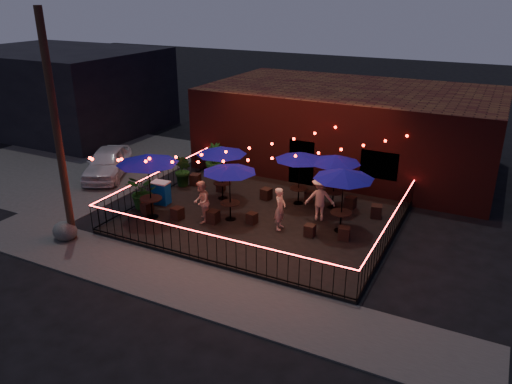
% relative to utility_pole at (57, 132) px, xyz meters
% --- Properties ---
extents(ground, '(110.00, 110.00, 0.00)m').
position_rel_utility_pole_xyz_m(ground, '(5.40, 2.60, -4.00)').
color(ground, black).
rests_on(ground, ground).
extents(patio, '(10.00, 8.00, 0.15)m').
position_rel_utility_pole_xyz_m(patio, '(5.40, 4.60, -3.92)').
color(patio, black).
rests_on(patio, ground).
extents(sidewalk, '(18.00, 2.50, 0.05)m').
position_rel_utility_pole_xyz_m(sidewalk, '(5.40, -0.65, -3.98)').
color(sidewalk, '#3D3C39').
rests_on(sidewalk, ground).
extents(parking_lot, '(11.00, 12.00, 0.02)m').
position_rel_utility_pole_xyz_m(parking_lot, '(-6.60, 6.60, -3.99)').
color(parking_lot, '#3D3C39').
rests_on(parking_lot, ground).
extents(brick_building, '(14.00, 8.00, 4.00)m').
position_rel_utility_pole_xyz_m(brick_building, '(6.40, 12.59, -2.00)').
color(brick_building, '#3A120F').
rests_on(brick_building, ground).
extents(background_building, '(12.00, 9.00, 5.00)m').
position_rel_utility_pole_xyz_m(background_building, '(-12.60, 11.60, -1.50)').
color(background_building, black).
rests_on(background_building, ground).
extents(utility_pole, '(0.26, 0.26, 8.00)m').
position_rel_utility_pole_xyz_m(utility_pole, '(0.00, 0.00, 0.00)').
color(utility_pole, '#3A2317').
rests_on(utility_pole, ground).
extents(fence_front, '(10.00, 0.04, 1.04)m').
position_rel_utility_pole_xyz_m(fence_front, '(5.40, 0.60, -3.34)').
color(fence_front, black).
rests_on(fence_front, patio).
extents(fence_left, '(0.04, 8.00, 1.04)m').
position_rel_utility_pole_xyz_m(fence_left, '(0.40, 4.60, -3.34)').
color(fence_left, black).
rests_on(fence_left, patio).
extents(fence_right, '(0.04, 8.00, 1.04)m').
position_rel_utility_pole_xyz_m(fence_right, '(10.40, 4.60, -3.34)').
color(fence_right, black).
rests_on(fence_right, patio).
extents(festoon_lights, '(10.02, 8.72, 1.32)m').
position_rel_utility_pole_xyz_m(festoon_lights, '(4.39, 4.30, -1.48)').
color(festoon_lights, '#FC170B').
rests_on(festoon_lights, ground).
extents(cafe_table_0, '(2.52, 2.52, 2.60)m').
position_rel_utility_pole_xyz_m(cafe_table_0, '(1.60, 2.57, -1.47)').
color(cafe_table_0, black).
rests_on(cafe_table_0, patio).
extents(cafe_table_1, '(2.56, 2.56, 2.32)m').
position_rel_utility_pole_xyz_m(cafe_table_1, '(3.09, 5.48, -1.74)').
color(cafe_table_1, black).
rests_on(cafe_table_1, patio).
extents(cafe_table_2, '(2.36, 2.36, 2.28)m').
position_rel_utility_pole_xyz_m(cafe_table_2, '(4.43, 3.80, -1.77)').
color(cafe_table_2, black).
rests_on(cafe_table_2, patio).
extents(cafe_table_3, '(2.31, 2.31, 2.25)m').
position_rel_utility_pole_xyz_m(cafe_table_3, '(6.18, 6.44, -1.80)').
color(cafe_table_3, black).
rests_on(cafe_table_3, patio).
extents(cafe_table_4, '(2.77, 2.77, 2.42)m').
position_rel_utility_pole_xyz_m(cafe_table_4, '(8.55, 4.77, -1.64)').
color(cafe_table_4, black).
rests_on(cafe_table_4, patio).
extents(cafe_table_5, '(2.31, 2.31, 2.26)m').
position_rel_utility_pole_xyz_m(cafe_table_5, '(7.59, 6.70, -1.79)').
color(cafe_table_5, black).
rests_on(cafe_table_5, patio).
extents(bistro_chair_0, '(0.45, 0.45, 0.45)m').
position_rel_utility_pole_xyz_m(bistro_chair_0, '(1.17, 2.79, -3.63)').
color(bistro_chair_0, black).
rests_on(bistro_chair_0, patio).
extents(bistro_chair_1, '(0.47, 0.47, 0.48)m').
position_rel_utility_pole_xyz_m(bistro_chair_1, '(2.58, 2.89, -3.61)').
color(bistro_chair_1, black).
rests_on(bistro_chair_1, patio).
extents(bistro_chair_2, '(0.50, 0.50, 0.50)m').
position_rel_utility_pole_xyz_m(bistro_chair_2, '(1.15, 6.32, -3.60)').
color(bistro_chair_2, black).
rests_on(bistro_chair_2, patio).
extents(bistro_chair_3, '(0.39, 0.39, 0.40)m').
position_rel_utility_pole_xyz_m(bistro_chair_3, '(2.59, 6.17, -3.65)').
color(bistro_chair_3, black).
rests_on(bistro_chair_3, patio).
extents(bistro_chair_4, '(0.42, 0.42, 0.49)m').
position_rel_utility_pole_xyz_m(bistro_chair_4, '(3.98, 3.25, -3.61)').
color(bistro_chair_4, black).
rests_on(bistro_chair_4, patio).
extents(bistro_chair_5, '(0.41, 0.41, 0.42)m').
position_rel_utility_pole_xyz_m(bistro_chair_5, '(5.33, 3.87, -3.64)').
color(bistro_chair_5, black).
rests_on(bistro_chair_5, patio).
extents(bistro_chair_6, '(0.45, 0.45, 0.47)m').
position_rel_utility_pole_xyz_m(bistro_chair_6, '(4.78, 6.26, -3.61)').
color(bistro_chair_6, black).
rests_on(bistro_chair_6, patio).
extents(bistro_chair_7, '(0.48, 0.48, 0.45)m').
position_rel_utility_pole_xyz_m(bistro_chair_7, '(6.49, 6.84, -3.63)').
color(bistro_chair_7, black).
rests_on(bistro_chair_7, patio).
extents(bistro_chair_8, '(0.37, 0.37, 0.43)m').
position_rel_utility_pole_xyz_m(bistro_chair_8, '(7.69, 3.88, -3.63)').
color(bistro_chair_8, black).
rests_on(bistro_chair_8, patio).
extents(bistro_chair_9, '(0.46, 0.46, 0.47)m').
position_rel_utility_pole_xyz_m(bistro_chair_9, '(8.87, 4.18, -3.62)').
color(bistro_chair_9, black).
rests_on(bistro_chair_9, patio).
extents(bistro_chair_10, '(0.45, 0.45, 0.47)m').
position_rel_utility_pole_xyz_m(bistro_chair_10, '(8.24, 6.99, -3.61)').
color(bistro_chair_10, black).
rests_on(bistro_chair_10, patio).
extents(bistro_chair_11, '(0.49, 0.49, 0.49)m').
position_rel_utility_pole_xyz_m(bistro_chair_11, '(9.42, 6.58, -3.60)').
color(bistro_chair_11, black).
rests_on(bistro_chair_11, patio).
extents(patron_a, '(0.45, 0.63, 1.62)m').
position_rel_utility_pole_xyz_m(patron_a, '(6.47, 3.93, -3.04)').
color(patron_a, tan).
rests_on(patron_a, patio).
extents(patron_b, '(0.89, 0.98, 1.65)m').
position_rel_utility_pole_xyz_m(patron_b, '(3.56, 3.11, -3.03)').
color(patron_b, '#D39D8C').
rests_on(patron_b, patio).
extents(patron_c, '(1.29, 0.97, 1.77)m').
position_rel_utility_pole_xyz_m(patron_c, '(7.50, 5.36, -2.97)').
color(patron_c, beige).
rests_on(patron_c, patio).
extents(potted_shrub_a, '(1.57, 1.45, 1.44)m').
position_rel_utility_pole_xyz_m(potted_shrub_a, '(0.80, 3.11, -3.13)').
color(potted_shrub_a, '#113C0B').
rests_on(potted_shrub_a, patio).
extents(potted_shrub_b, '(1.02, 0.92, 1.51)m').
position_rel_utility_pole_xyz_m(potted_shrub_b, '(0.80, 5.90, -3.09)').
color(potted_shrub_b, '#18380E').
rests_on(potted_shrub_b, patio).
extents(potted_shrub_c, '(0.85, 0.85, 1.50)m').
position_rel_utility_pole_xyz_m(potted_shrub_c, '(1.14, 7.98, -3.10)').
color(potted_shrub_c, '#113511').
rests_on(potted_shrub_c, patio).
extents(cooler, '(0.77, 0.59, 0.96)m').
position_rel_utility_pole_xyz_m(cooler, '(1.09, 3.85, -3.36)').
color(cooler, blue).
rests_on(cooler, patio).
extents(boulder, '(1.01, 0.89, 0.71)m').
position_rel_utility_pole_xyz_m(boulder, '(-0.18, -0.17, -3.64)').
color(boulder, '#42423E').
rests_on(boulder, ground).
extents(car_white, '(3.33, 4.42, 1.40)m').
position_rel_utility_pole_xyz_m(car_white, '(-3.45, 5.66, -3.30)').
color(car_white, silver).
rests_on(car_white, ground).
extents(car_silver, '(1.59, 4.13, 1.34)m').
position_rel_utility_pole_xyz_m(car_silver, '(-8.29, 10.63, -3.33)').
color(car_silver, '#A9A9B1').
rests_on(car_silver, ground).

